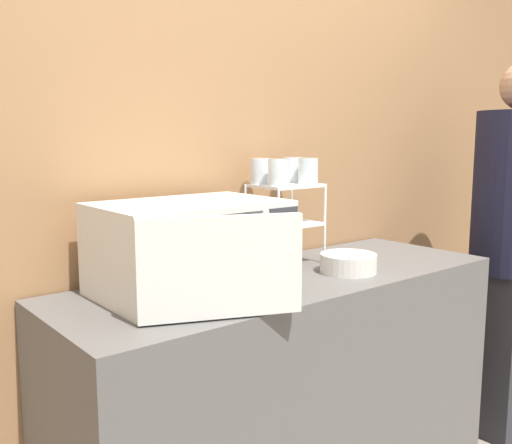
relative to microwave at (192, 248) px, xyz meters
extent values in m
cube|color=#9E7047|center=(0.38, 0.31, 0.22)|extent=(8.00, 0.06, 2.60)
cube|color=#595654|center=(0.38, -0.03, -0.61)|extent=(1.69, 0.59, 0.93)
cube|color=silver|center=(0.00, 0.02, 0.00)|extent=(0.58, 0.38, 0.29)
cube|color=#B7B2A8|center=(-0.06, -0.17, 0.00)|extent=(0.41, 0.01, 0.25)
cube|color=#333338|center=(0.23, -0.18, 0.00)|extent=(0.11, 0.01, 0.25)
cube|color=silver|center=(-0.08, -0.27, 0.00)|extent=(0.43, 0.20, 0.28)
cylinder|color=white|center=(0.40, 0.04, 0.01)|extent=(0.01, 0.01, 0.31)
cylinder|color=white|center=(0.64, 0.04, 0.01)|extent=(0.01, 0.01, 0.31)
cylinder|color=white|center=(0.40, 0.23, 0.01)|extent=(0.01, 0.01, 0.31)
cylinder|color=white|center=(0.64, 0.23, 0.01)|extent=(0.01, 0.01, 0.31)
cube|color=white|center=(0.52, 0.13, 0.01)|extent=(0.24, 0.19, 0.01)
cube|color=white|center=(0.52, 0.13, 0.16)|extent=(0.24, 0.19, 0.01)
cylinder|color=silver|center=(0.44, 0.09, 0.22)|extent=(0.08, 0.08, 0.10)
cylinder|color=silver|center=(0.60, 0.18, 0.22)|extent=(0.08, 0.08, 0.10)
cylinder|color=silver|center=(0.59, 0.09, 0.22)|extent=(0.08, 0.08, 0.10)
cylinder|color=silver|center=(0.44, 0.19, 0.22)|extent=(0.08, 0.08, 0.10)
cylinder|color=silver|center=(0.59, -0.13, -0.14)|extent=(0.11, 0.11, 0.01)
cylinder|color=silver|center=(0.59, -0.13, -0.11)|extent=(0.21, 0.21, 0.07)
cube|color=#2D2D33|center=(1.63, -0.23, -0.68)|extent=(0.32, 0.20, 0.80)
camera|label=1|loc=(-0.95, -1.49, 0.35)|focal=40.00mm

